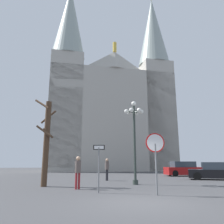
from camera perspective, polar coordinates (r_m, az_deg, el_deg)
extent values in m
plane|color=#424244|center=(8.78, 7.82, -21.81)|extent=(120.00, 120.00, 0.00)
cube|color=#ADA89E|center=(42.07, -0.48, -2.60)|extent=(22.93, 12.38, 17.54)
pyramid|color=#ADA89E|center=(41.50, 0.69, 12.85)|extent=(7.86, 2.80, 3.50)
cylinder|color=gold|center=(42.71, 0.68, 16.06)|extent=(0.70, 0.70, 1.80)
cube|color=#ADA89E|center=(39.19, -11.73, 0.15)|extent=(5.97, 5.97, 19.86)
cone|color=gray|center=(46.18, -10.69, 21.64)|extent=(5.97, 5.97, 14.83)
cube|color=#ADA89E|center=(42.51, 11.17, -0.87)|extent=(5.97, 5.97, 19.86)
cone|color=gray|center=(49.03, 10.26, 19.39)|extent=(5.97, 5.97, 14.83)
cylinder|color=slate|center=(10.67, 11.10, -13.94)|extent=(0.08, 0.08, 2.27)
cylinder|color=red|center=(10.70, 10.83, -7.63)|extent=(0.89, 0.06, 0.89)
cylinder|color=white|center=(10.68, 10.86, -7.62)|extent=(0.78, 0.02, 0.78)
cylinder|color=slate|center=(11.31, -3.38, -14.36)|extent=(0.07, 0.07, 2.15)
cube|color=black|center=(11.32, -3.31, -8.91)|extent=(0.57, 0.16, 0.24)
cube|color=white|center=(11.31, -3.31, -8.91)|extent=(0.47, 0.12, 0.17)
cylinder|color=#2D3833|center=(15.60, 5.74, -8.00)|extent=(0.16, 0.16, 5.33)
cylinder|color=#2D3833|center=(15.60, 5.95, -17.24)|extent=(0.36, 0.36, 0.30)
sphere|color=white|center=(16.08, 5.52, 2.11)|extent=(0.33, 0.33, 0.33)
sphere|color=white|center=(16.06, 7.43, 0.08)|extent=(0.30, 0.30, 0.30)
cylinder|color=#2D3833|center=(16.00, 6.50, 0.10)|extent=(0.05, 0.53, 0.05)
sphere|color=white|center=(16.44, 6.16, -0.25)|extent=(0.30, 0.30, 0.30)
cylinder|color=#2D3833|center=(16.19, 5.86, -0.07)|extent=(0.49, 0.31, 0.05)
sphere|color=white|center=(16.34, 4.32, -0.21)|extent=(0.30, 0.30, 0.30)
cylinder|color=#2D3833|center=(16.14, 4.93, -0.05)|extent=(0.49, 0.31, 0.05)
sphere|color=white|center=(15.85, 3.67, 0.17)|extent=(0.30, 0.30, 0.30)
cylinder|color=#2D3833|center=(15.89, 4.61, 0.15)|extent=(0.05, 0.53, 0.05)
sphere|color=white|center=(15.45, 4.92, 0.52)|extent=(0.30, 0.30, 0.30)
cylinder|color=#2D3833|center=(15.70, 5.25, 0.32)|extent=(0.49, 0.31, 0.05)
sphere|color=white|center=(15.56, 6.86, 0.48)|extent=(0.30, 0.30, 0.30)
cylinder|color=#2D3833|center=(15.75, 6.20, 0.30)|extent=(0.49, 0.31, 0.05)
cylinder|color=#473323|center=(14.84, -16.25, -7.40)|extent=(0.36, 0.36, 5.29)
cylinder|color=#473323|center=(14.84, -17.28, 1.92)|extent=(1.05, 0.81, 0.76)
cylinder|color=#473323|center=(14.49, -16.90, -4.60)|extent=(1.00, 0.40, 0.74)
cylinder|color=#473323|center=(14.59, -15.87, -5.16)|extent=(0.70, 0.37, 0.62)
cylinder|color=#473323|center=(15.51, -15.74, -1.21)|extent=(0.98, 0.22, 0.94)
cube|color=maroon|center=(26.44, 17.95, -13.97)|extent=(4.23, 1.83, 0.78)
cube|color=#333D47|center=(26.34, 17.41, -12.50)|extent=(2.37, 1.63, 0.60)
cylinder|color=black|center=(27.78, 20.07, -14.19)|extent=(0.64, 0.23, 0.64)
cylinder|color=black|center=(26.34, 21.65, -14.19)|extent=(0.64, 0.23, 0.64)
cylinder|color=black|center=(26.66, 14.35, -14.64)|extent=(0.64, 0.23, 0.64)
cylinder|color=black|center=(25.15, 15.67, -14.71)|extent=(0.64, 0.23, 0.64)
cube|color=black|center=(21.64, 24.53, -14.01)|extent=(4.61, 3.31, 0.68)
cube|color=#333D47|center=(21.65, 24.94, -12.24)|extent=(2.82, 2.41, 0.62)
cylinder|color=black|center=(20.74, 20.74, -14.90)|extent=(0.67, 0.45, 0.64)
cylinder|color=black|center=(22.33, 20.52, -14.70)|extent=(0.67, 0.45, 0.64)
cylinder|color=black|center=(18.77, -1.16, -15.66)|extent=(0.12, 0.12, 0.86)
cylinder|color=black|center=(18.91, -1.40, -15.64)|extent=(0.12, 0.12, 0.86)
cylinder|color=#594C47|center=(18.82, -1.27, -13.35)|extent=(0.32, 0.32, 0.65)
sphere|color=tan|center=(18.82, -1.26, -12.01)|extent=(0.23, 0.23, 0.23)
cylinder|color=maroon|center=(12.96, -9.05, -16.85)|extent=(0.12, 0.12, 0.87)
cylinder|color=maroon|center=(13.00, -8.34, -16.86)|extent=(0.12, 0.12, 0.87)
cylinder|color=#594C47|center=(12.94, -8.58, -13.50)|extent=(0.32, 0.32, 0.65)
sphere|color=tan|center=(12.94, -8.51, -11.54)|extent=(0.24, 0.24, 0.24)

